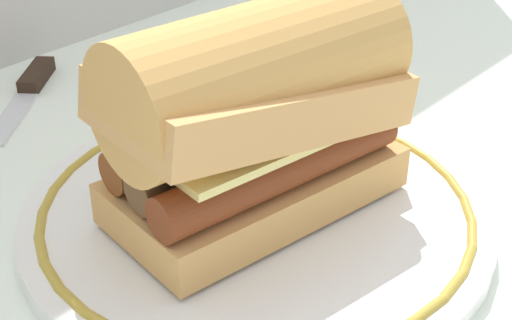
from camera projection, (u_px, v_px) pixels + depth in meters
The scene contains 4 objects.
ground_plane at pixel (254, 231), 0.47m from camera, with size 1.50×1.50×0.00m, color white.
plate at pixel (256, 212), 0.48m from camera, with size 0.29×0.29×0.01m.
sausage_sandwich at pixel (256, 111), 0.44m from camera, with size 0.19×0.12×0.12m.
butter_knife at pixel (26, 92), 0.63m from camera, with size 0.12×0.10×0.01m.
Camera 1 is at (-0.29, -0.26, 0.28)m, focal length 54.20 mm.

